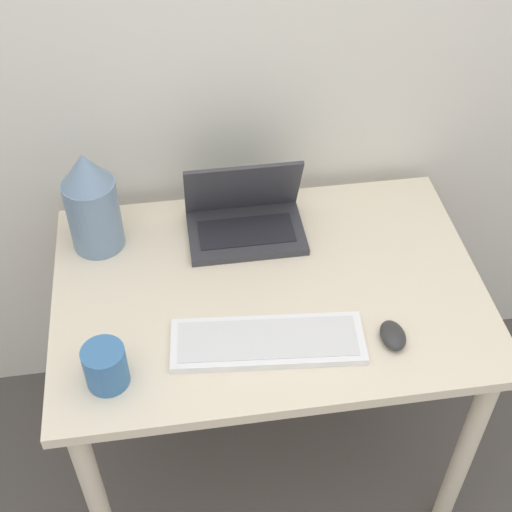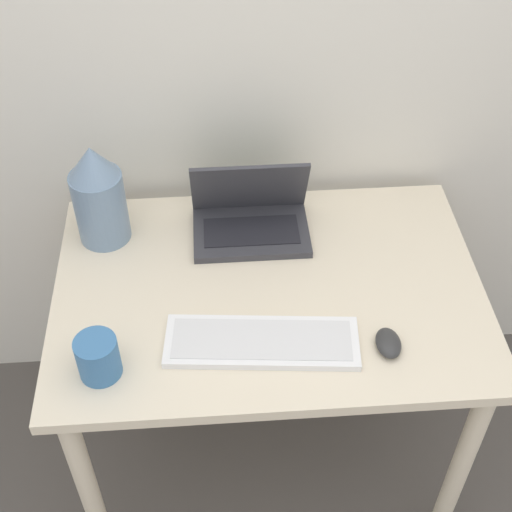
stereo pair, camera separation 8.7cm
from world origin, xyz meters
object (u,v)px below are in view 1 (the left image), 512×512
Objects in this scene: laptop at (245,216)px; mug at (106,366)px; keyboard at (268,341)px; vase at (91,202)px; mouse at (393,335)px.

mug is (-0.35, -0.44, 0.00)m from laptop.
laptop is 0.39m from keyboard.
laptop is at bearing 89.89° from keyboard.
laptop reaches higher than keyboard.
vase is 2.78× the size of mug.
mug is (-0.64, -0.02, 0.04)m from mouse.
laptop is at bearing 51.03° from mug.
laptop is at bearing -0.47° from vase.
mouse reaches higher than keyboard.
mouse is (0.28, -0.03, 0.00)m from keyboard.
mouse is 0.79m from vase.
laptop is 2.98× the size of mug.
keyboard is at bearing 7.86° from mug.
vase reaches higher than mug.
keyboard is 5.15× the size of mouse.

